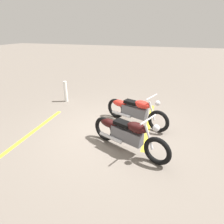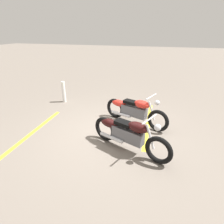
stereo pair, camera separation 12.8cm
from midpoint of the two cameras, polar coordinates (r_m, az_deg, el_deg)
The scene contains 6 objects.
ground_plane at distance 5.65m, azimuth -1.25°, elevation -5.97°, with size 60.00×60.00×0.00m, color slate.
motorcycle_bright_foreground at distance 5.99m, azimuth 5.89°, elevation 0.61°, with size 2.12×0.92×1.04m.
motorcycle_dark_foreground at distance 4.66m, azimuth 3.86°, elevation -6.41°, with size 2.11×0.95×1.04m.
bollard_post at distance 8.08m, azimuth -14.73°, elevation 5.86°, with size 0.14×0.14×0.86m, color white.
parking_stripe_near at distance 6.24m, azimuth 10.25°, elevation -3.32°, with size 3.20×0.12×0.01m, color yellow.
parking_stripe_mid at distance 6.06m, azimuth -23.66°, elevation -5.94°, with size 3.20×0.12×0.01m, color yellow.
Camera 2 is at (-1.47, 4.68, 2.80)m, focal length 30.46 mm.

